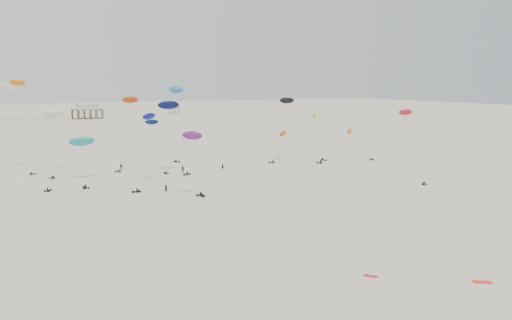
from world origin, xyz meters
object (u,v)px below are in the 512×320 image
pavilion_main (87,113)px  spectator_0 (166,192)px  rig_8 (281,138)px  rig_4 (159,133)px  rig_0 (317,127)px  pavilion_small (174,109)px

pavilion_main → spectator_0: (-9.89, -256.23, -4.22)m
rig_8 → spectator_0: (-46.18, -32.40, -7.23)m
rig_4 → rig_8: (36.69, -12.98, -1.92)m
rig_0 → rig_4: rig_0 is taller
pavilion_small → rig_4: (-70.39, -240.85, 5.67)m
spectator_0 → pavilion_main: bearing=-63.1°
rig_0 → pavilion_small: bearing=-124.2°
spectator_0 → rig_0: bearing=-124.6°
pavilion_main → spectator_0: bearing=-92.2°
rig_8 → rig_0: bearing=-87.4°
pavilion_small → rig_0: size_ratio=0.58×
rig_0 → rig_8: (-10.55, 4.39, -3.42)m
pavilion_main → spectator_0: pavilion_main is taller
pavilion_main → rig_0: size_ratio=1.36×
pavilion_main → pavilion_small: pavilion_main is taller
pavilion_main → rig_0: rig_0 is taller
pavilion_small → rig_8: 256.08m
rig_4 → rig_8: size_ratio=1.29×
rig_4 → spectator_0: size_ratio=6.40×
rig_0 → rig_8: size_ratio=1.39×
rig_0 → spectator_0: rig_0 is taller
pavilion_main → rig_4: (-0.39, -210.85, 4.93)m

